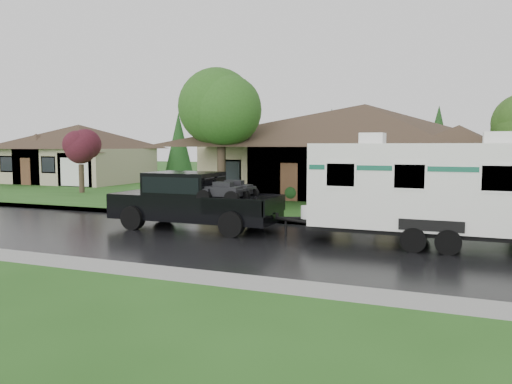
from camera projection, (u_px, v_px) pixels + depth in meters
ground at (246, 230)px, 18.95m from camera, size 140.00×140.00×0.00m
road at (223, 239)px, 17.11m from camera, size 140.00×8.00×0.01m
curb at (267, 220)px, 21.02m from camera, size 140.00×0.50×0.15m
lawn at (335, 193)px, 32.79m from camera, size 140.00×26.00×0.15m
house_main at (369, 139)px, 30.53m from camera, size 19.44×10.80×6.90m
house_far at (80, 148)px, 41.44m from camera, size 10.80×8.64×5.80m
tree_left_green at (221, 113)px, 25.76m from camera, size 4.15×4.15×6.86m
tree_red at (81, 148)px, 32.29m from camera, size 2.54×2.54×4.21m
shrub_row at (348, 193)px, 26.73m from camera, size 13.60×1.00×1.00m
pickup_truck at (191, 199)px, 19.24m from camera, size 6.56×2.49×2.19m
travel_trailer at (434, 186)px, 15.87m from camera, size 8.09×2.84×3.63m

